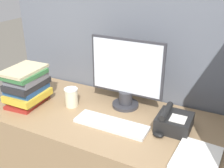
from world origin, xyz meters
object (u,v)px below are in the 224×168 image
monitor (126,76)px  mouse (158,135)px  keyboard (111,124)px  book_stack (27,86)px  coffee_cup (71,97)px  desk_telephone (174,122)px

monitor → mouse: 0.43m
keyboard → book_stack: book_stack is taller
monitor → mouse: monitor is taller
coffee_cup → desk_telephone: coffee_cup is taller
mouse → keyboard: bearing=-176.5°
mouse → book_stack: (-0.90, -0.02, 0.11)m
monitor → mouse: bearing=-38.4°
keyboard → monitor: bearing=94.6°
coffee_cup → mouse: bearing=-7.3°
monitor → coffee_cup: monitor is taller
desk_telephone → book_stack: bearing=-172.0°
mouse → desk_telephone: size_ratio=0.32×
keyboard → book_stack: 0.63m
keyboard → desk_telephone: 0.36m
keyboard → mouse: 0.28m
monitor → desk_telephone: size_ratio=2.54×
keyboard → mouse: size_ratio=7.18×
mouse → coffee_cup: 0.62m
mouse → coffee_cup: coffee_cup is taller
monitor → keyboard: (0.02, -0.25, -0.21)m
monitor → coffee_cup: bearing=-153.9°
coffee_cup → keyboard: bearing=-15.9°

